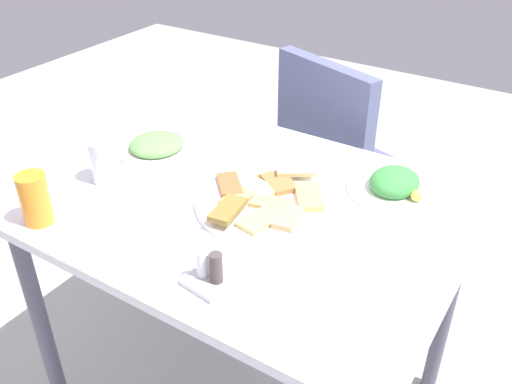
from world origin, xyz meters
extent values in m
cube|color=white|center=(0.00, 0.00, 0.71)|extent=(1.02, 0.79, 0.02)
cylinder|color=#494559|center=(-0.45, -0.34, 0.35)|extent=(0.04, 0.04, 0.70)
cylinder|color=#494559|center=(-0.45, 0.34, 0.35)|extent=(0.04, 0.04, 0.70)
cylinder|color=#494559|center=(0.45, 0.34, 0.35)|extent=(0.04, 0.04, 0.70)
cube|color=slate|center=(-0.02, 0.75, 0.40)|extent=(0.54, 0.54, 0.06)
cube|color=slate|center=(-0.08, 0.57, 0.66)|extent=(0.39, 0.18, 0.46)
cylinder|color=#936F4B|center=(0.22, 0.86, 0.18)|extent=(0.03, 0.03, 0.37)
cylinder|color=#936F4B|center=(-0.14, 0.99, 0.18)|extent=(0.03, 0.03, 0.37)
cylinder|color=#936F4B|center=(0.10, 0.50, 0.18)|extent=(0.03, 0.03, 0.37)
cylinder|color=#936F4B|center=(-0.26, 0.63, 0.18)|extent=(0.03, 0.03, 0.37)
cylinder|color=white|center=(0.05, 0.01, 0.73)|extent=(0.35, 0.35, 0.01)
cube|color=tan|center=(0.06, 0.00, 0.74)|extent=(0.10, 0.07, 0.01)
cube|color=#EAAE63|center=(0.13, 0.07, 0.75)|extent=(0.11, 0.13, 0.01)
cube|color=tan|center=(-0.01, -0.02, 0.74)|extent=(0.06, 0.10, 0.01)
cube|color=#D3B978|center=(-0.06, 0.09, 0.74)|extent=(0.11, 0.12, 0.01)
cube|color=olive|center=(0.03, 0.09, 0.75)|extent=(0.12, 0.11, 0.01)
cube|color=tan|center=(0.13, -0.03, 0.75)|extent=(0.06, 0.10, 0.01)
cube|color=#CFBB6D|center=(0.08, -0.07, 0.74)|extent=(0.08, 0.12, 0.01)
cube|color=#C25D35|center=(-0.06, 0.01, 0.75)|extent=(0.11, 0.11, 0.01)
cube|color=#D6C483|center=(0.05, 0.14, 0.76)|extent=(0.10, 0.09, 0.01)
cube|color=olive|center=(0.01, -0.10, 0.76)|extent=(0.06, 0.11, 0.01)
cube|color=#F2D48B|center=(-0.01, 0.04, 0.75)|extent=(0.13, 0.08, 0.01)
cylinder|color=white|center=(-0.35, 0.08, 0.73)|extent=(0.21, 0.21, 0.01)
ellipsoid|color=#68A555|center=(-0.35, 0.08, 0.75)|extent=(0.19, 0.19, 0.05)
cylinder|color=white|center=(0.28, 0.23, 0.73)|extent=(0.23, 0.23, 0.01)
ellipsoid|color=#3D9243|center=(0.28, 0.23, 0.75)|extent=(0.13, 0.15, 0.06)
sphere|color=#F1D354|center=(0.34, 0.21, 0.75)|extent=(0.03, 0.03, 0.03)
cylinder|color=orange|center=(-0.35, -0.33, 0.79)|extent=(0.09, 0.09, 0.12)
cylinder|color=silver|center=(-0.36, -0.11, 0.78)|extent=(0.07, 0.07, 0.11)
cube|color=white|center=(0.35, -0.07, 0.73)|extent=(0.19, 0.19, 0.00)
cube|color=silver|center=(0.35, -0.08, 0.73)|extent=(0.17, 0.08, 0.00)
cube|color=silver|center=(0.35, -0.05, 0.73)|extent=(0.16, 0.06, 0.00)
cube|color=#B2B2B7|center=(0.10, -0.28, 0.73)|extent=(0.10, 0.10, 0.01)
cylinder|color=white|center=(0.08, -0.28, 0.77)|extent=(0.03, 0.03, 0.06)
cylinder|color=#48403E|center=(0.11, -0.28, 0.77)|extent=(0.03, 0.03, 0.07)
camera|label=1|loc=(0.63, -0.94, 1.47)|focal=39.42mm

